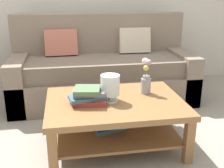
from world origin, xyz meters
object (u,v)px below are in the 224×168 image
Objects in this scene: coffee_table at (114,113)px; flower_pitcher at (146,80)px; book_stack_main at (88,96)px; couch at (102,71)px; glass_hurricane_vase at (110,86)px.

coffee_table is 3.57× the size of flower_pitcher.
book_stack_main is at bearing -173.92° from coffee_table.
couch is at bearing 76.56° from book_stack_main.
flower_pitcher is at bearing -75.69° from couch.
flower_pitcher is at bearing 21.56° from coffee_table.
glass_hurricane_vase is (0.19, 0.01, 0.07)m from book_stack_main.
book_stack_main is 1.01× the size of flower_pitcher.
flower_pitcher is (0.36, 0.14, -0.00)m from glass_hurricane_vase.
glass_hurricane_vase reaches higher than book_stack_main.
book_stack_main is (-0.28, -1.18, 0.14)m from couch.
glass_hurricane_vase is at bearing -159.08° from flower_pitcher.
couch is 6.60× the size of book_stack_main.
couch reaches higher than glass_hurricane_vase.
glass_hurricane_vase is 0.71× the size of flower_pitcher.
couch reaches higher than coffee_table.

